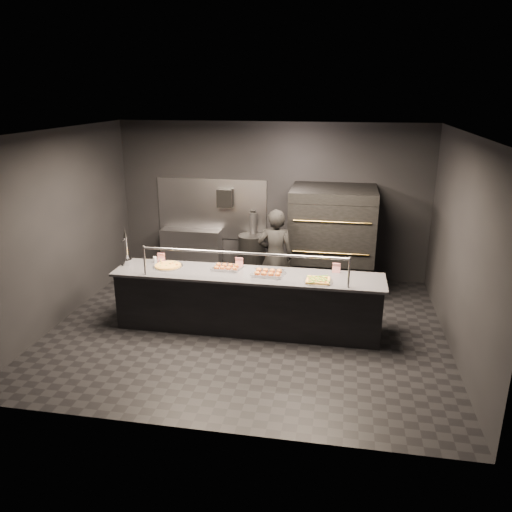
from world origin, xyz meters
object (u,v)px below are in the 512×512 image
(prep_shelf, at_px, (192,251))
(slider_tray_a, at_px, (226,267))
(service_counter, at_px, (247,301))
(square_pizza, at_px, (318,280))
(slider_tray_b, at_px, (268,273))
(beer_tap, at_px, (127,254))
(fire_extinguisher, at_px, (253,224))
(pizza_oven, at_px, (332,239))
(trash_bin, at_px, (252,257))
(towel_dispenser, at_px, (225,198))
(worker, at_px, (275,257))
(round_pizza, at_px, (168,266))

(prep_shelf, bearing_deg, slider_tray_a, -60.21)
(service_counter, bearing_deg, square_pizza, -7.95)
(square_pizza, bearing_deg, slider_tray_b, 168.08)
(square_pizza, bearing_deg, beer_tap, 175.84)
(service_counter, height_order, fire_extinguisher, service_counter)
(pizza_oven, height_order, slider_tray_a, pizza_oven)
(prep_shelf, xyz_separation_m, trash_bin, (1.26, -0.10, -0.01))
(pizza_oven, bearing_deg, service_counter, -122.27)
(towel_dispenser, bearing_deg, slider_tray_b, -62.93)
(worker, bearing_deg, prep_shelf, -37.06)
(pizza_oven, relative_size, slider_tray_a, 4.02)
(slider_tray_a, height_order, worker, worker)
(slider_tray_b, relative_size, square_pizza, 1.23)
(prep_shelf, bearing_deg, worker, -33.12)
(square_pizza, distance_m, worker, 1.48)
(slider_tray_a, bearing_deg, round_pizza, -176.33)
(fire_extinguisher, relative_size, beer_tap, 0.84)
(pizza_oven, distance_m, trash_bin, 1.66)
(fire_extinguisher, height_order, square_pizza, fire_extinguisher)
(pizza_oven, relative_size, square_pizza, 4.49)
(prep_shelf, relative_size, beer_tap, 2.00)
(towel_dispenser, distance_m, beer_tap, 2.59)
(towel_dispenser, xyz_separation_m, slider_tray_a, (0.54, -2.24, -0.60))
(fire_extinguisher, bearing_deg, pizza_oven, -17.89)
(pizza_oven, bearing_deg, slider_tray_b, -115.04)
(service_counter, bearing_deg, prep_shelf, 124.59)
(towel_dispenser, bearing_deg, beer_tap, -114.35)
(beer_tap, relative_size, trash_bin, 0.69)
(service_counter, bearing_deg, towel_dispenser, 110.63)
(trash_bin, bearing_deg, square_pizza, -59.22)
(prep_shelf, xyz_separation_m, round_pizza, (0.32, -2.23, 0.49))
(service_counter, height_order, slider_tray_a, service_counter)
(service_counter, xyz_separation_m, beer_tap, (-1.95, 0.07, 0.63))
(towel_dispenser, relative_size, round_pizza, 0.74)
(pizza_oven, xyz_separation_m, slider_tray_b, (-0.88, -1.89, -0.02))
(slider_tray_b, bearing_deg, slider_tray_a, 168.19)
(pizza_oven, bearing_deg, towel_dispenser, 166.86)
(service_counter, height_order, round_pizza, service_counter)
(towel_dispenser, bearing_deg, prep_shelf, -174.29)
(prep_shelf, bearing_deg, fire_extinguisher, 3.66)
(towel_dispenser, bearing_deg, trash_bin, -16.94)
(prep_shelf, xyz_separation_m, worker, (1.88, -1.22, 0.39))
(towel_dispenser, xyz_separation_m, slider_tray_b, (1.22, -2.38, -0.60))
(pizza_oven, bearing_deg, square_pizza, -93.63)
(service_counter, distance_m, round_pizza, 1.37)
(round_pizza, distance_m, slider_tray_a, 0.93)
(service_counter, distance_m, prep_shelf, 2.82)
(slider_tray_b, relative_size, worker, 0.31)
(trash_bin, relative_size, worker, 0.52)
(slider_tray_b, bearing_deg, round_pizza, 177.08)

